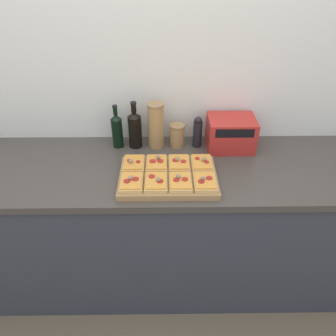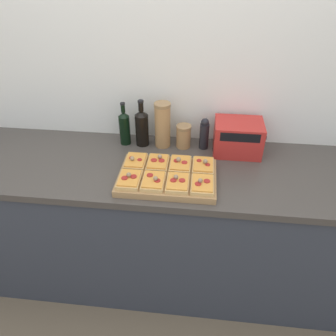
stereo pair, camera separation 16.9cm
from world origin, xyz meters
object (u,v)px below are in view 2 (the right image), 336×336
(grain_jar_tall, at_px, (163,125))
(pepper_mill, at_px, (204,134))
(grain_jar_short, at_px, (184,136))
(cutting_board, at_px, (167,177))
(olive_oil_bottle, at_px, (125,127))
(wine_bottle, at_px, (142,127))
(toaster_oven, at_px, (238,137))

(grain_jar_tall, bearing_deg, pepper_mill, 0.00)
(grain_jar_short, height_order, pepper_mill, pepper_mill)
(grain_jar_tall, relative_size, grain_jar_short, 1.95)
(cutting_board, relative_size, pepper_mill, 2.60)
(olive_oil_bottle, relative_size, pepper_mill, 1.38)
(wine_bottle, relative_size, pepper_mill, 1.48)
(pepper_mill, bearing_deg, cutting_board, -117.51)
(toaster_oven, bearing_deg, grain_jar_short, 176.10)
(olive_oil_bottle, bearing_deg, wine_bottle, 0.00)
(cutting_board, height_order, grain_jar_short, grain_jar_short)
(toaster_oven, bearing_deg, pepper_mill, 173.68)
(olive_oil_bottle, xyz_separation_m, toaster_oven, (0.67, -0.02, -0.01))
(wine_bottle, relative_size, grain_jar_short, 2.03)
(toaster_oven, bearing_deg, grain_jar_tall, 177.21)
(cutting_board, xyz_separation_m, pepper_mill, (0.18, 0.34, 0.08))
(olive_oil_bottle, distance_m, toaster_oven, 0.67)
(grain_jar_tall, bearing_deg, wine_bottle, 180.00)
(grain_jar_tall, distance_m, toaster_oven, 0.44)
(pepper_mill, bearing_deg, olive_oil_bottle, -180.00)
(olive_oil_bottle, height_order, toaster_oven, olive_oil_bottle)
(grain_jar_tall, height_order, toaster_oven, grain_jar_tall)
(olive_oil_bottle, distance_m, wine_bottle, 0.11)
(pepper_mill, bearing_deg, grain_jar_tall, -180.00)
(olive_oil_bottle, xyz_separation_m, grain_jar_tall, (0.23, 0.00, 0.03))
(cutting_board, distance_m, grain_jar_tall, 0.37)
(grain_jar_tall, xyz_separation_m, toaster_oven, (0.44, -0.02, -0.04))
(cutting_board, bearing_deg, pepper_mill, 62.49)
(cutting_board, distance_m, wine_bottle, 0.40)
(grain_jar_short, distance_m, toaster_oven, 0.31)
(grain_jar_tall, xyz_separation_m, pepper_mill, (0.24, 0.00, -0.04))
(grain_jar_tall, bearing_deg, toaster_oven, -2.79)
(grain_jar_short, bearing_deg, olive_oil_bottle, 180.00)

